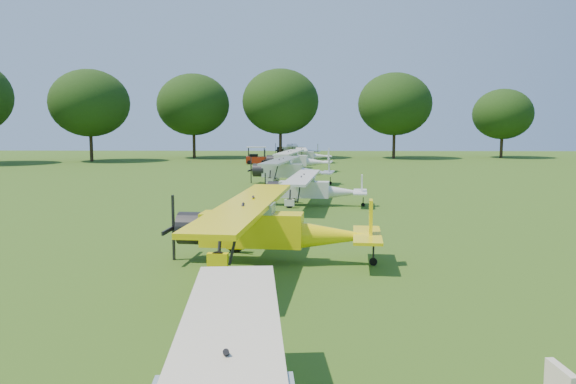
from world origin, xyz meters
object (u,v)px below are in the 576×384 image
golf_cart (256,158)px  aircraft_2 (267,224)px  aircraft_4 (289,168)px  aircraft_5 (296,159)px  aircraft_3 (312,187)px  aircraft_7 (296,149)px  aircraft_6 (306,154)px

golf_cart → aircraft_2: bearing=-87.2°
aircraft_4 → aircraft_5: (0.45, 12.45, 0.04)m
aircraft_5 → aircraft_3: bearing=-79.7°
aircraft_5 → aircraft_7: size_ratio=1.06×
aircraft_3 → aircraft_7: aircraft_7 is taller
aircraft_5 → aircraft_6: aircraft_5 is taller
golf_cart → aircraft_6: bearing=17.8°
aircraft_3 → golf_cart: bearing=105.9°
aircraft_3 → aircraft_5: 24.97m
aircraft_2 → aircraft_3: (1.79, 13.91, -0.23)m
aircraft_2 → aircraft_5: 38.85m
aircraft_3 → aircraft_4: bearing=103.6°
aircraft_3 → golf_cart: (-6.22, 35.97, -0.41)m
aircraft_3 → aircraft_5: size_ratio=0.86×
aircraft_7 → aircraft_2: bearing=-92.0°
aircraft_5 → aircraft_7: (-0.19, 25.36, -0.07)m
aircraft_3 → aircraft_5: bearing=98.9°
aircraft_2 → aircraft_5: (0.58, 38.85, -0.05)m
aircraft_5 → aircraft_4: bearing=-84.5°
aircraft_7 → golf_cart: (-4.82, -14.33, -0.52)m
aircraft_4 → aircraft_6: bearing=94.9°
aircraft_2 → aircraft_7: aircraft_2 is taller
aircraft_3 → aircraft_4: 12.59m
aircraft_2 → aircraft_6: size_ratio=1.20×
aircraft_2 → aircraft_7: (0.39, 64.21, -0.12)m
aircraft_5 → aircraft_2: bearing=-83.3°
aircraft_3 → aircraft_4: (-1.65, 12.48, 0.14)m
aircraft_2 → aircraft_7: bearing=95.0°
aircraft_5 → golf_cart: (-5.01, 11.03, -0.59)m
aircraft_3 → aircraft_7: (-1.40, 50.30, 0.11)m
aircraft_4 → aircraft_6: aircraft_4 is taller
aircraft_4 → aircraft_7: bearing=98.0°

